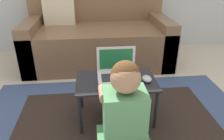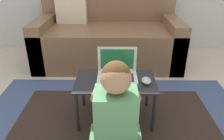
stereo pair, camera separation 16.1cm
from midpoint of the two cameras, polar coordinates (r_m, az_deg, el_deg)
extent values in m
plane|color=beige|center=(1.70, -3.12, -14.75)|extent=(16.00, 16.00, 0.00)
cube|color=#3D517A|center=(1.63, -1.08, -16.61)|extent=(2.13, 1.63, 0.01)
cube|color=#2D231E|center=(1.63, -1.09, -16.48)|extent=(1.54, 1.18, 0.00)
cube|color=brown|center=(2.66, -5.31, 6.58)|extent=(1.65, 0.87, 0.44)
cube|color=brown|center=(2.89, -5.79, 16.41)|extent=(1.65, 0.19, 0.36)
cube|color=brown|center=(2.75, -21.22, 6.62)|extent=(0.16, 0.87, 0.54)
cube|color=brown|center=(2.75, 10.51, 8.02)|extent=(0.16, 0.87, 0.54)
cube|color=beige|center=(2.76, -15.37, 15.13)|extent=(0.36, 0.14, 0.36)
cube|color=black|center=(1.60, -1.79, -3.01)|extent=(0.58, 0.37, 0.02)
cylinder|color=black|center=(1.57, -11.31, -11.72)|extent=(0.02, 0.02, 0.32)
cylinder|color=black|center=(1.60, 8.54, -10.60)|extent=(0.02, 0.02, 0.32)
cylinder|color=black|center=(1.83, -10.56, -5.61)|extent=(0.02, 0.02, 0.32)
cylinder|color=black|center=(1.85, 6.25, -4.78)|extent=(0.02, 0.02, 0.32)
cube|color=silver|center=(1.61, -1.40, -2.02)|extent=(0.29, 0.20, 0.02)
cube|color=#28282D|center=(1.59, -1.35, -1.97)|extent=(0.24, 0.12, 0.00)
cube|color=silver|center=(1.65, -1.71, 2.87)|extent=(0.29, 0.01, 0.19)
cube|color=#196038|center=(1.65, -1.70, 2.81)|extent=(0.25, 0.00, 0.16)
ellipsoid|color=#B2B7C1|center=(1.59, 6.24, -2.35)|extent=(0.07, 0.10, 0.03)
cube|color=#518E5B|center=(1.27, -0.42, -12.21)|extent=(0.24, 0.19, 0.34)
sphere|color=#9E7556|center=(1.13, -0.46, -2.30)|extent=(0.16, 0.16, 0.16)
sphere|color=brown|center=(1.13, -0.51, -1.41)|extent=(0.16, 0.16, 0.16)
cylinder|color=#9E7556|center=(1.34, -5.81, -6.03)|extent=(0.06, 0.30, 0.14)
cylinder|color=#9E7556|center=(1.35, 3.73, -5.53)|extent=(0.06, 0.30, 0.14)
camera|label=1|loc=(0.08, -92.86, -1.41)|focal=35.00mm
camera|label=2|loc=(0.08, 87.14, 1.41)|focal=35.00mm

